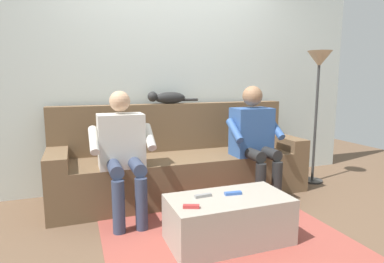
{
  "coord_description": "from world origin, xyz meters",
  "views": [
    {
      "loc": [
        1.03,
        3.01,
        1.19
      ],
      "look_at": [
        0.0,
        0.19,
        0.72
      ],
      "focal_mm": 30.11,
      "sensor_mm": 36.0,
      "label": 1
    }
  ],
  "objects_px": {
    "remote_gray": "(203,196)",
    "remote_blue": "(233,193)",
    "person_left_seated": "(254,136)",
    "cat_on_backrest": "(167,98)",
    "remote_red": "(191,206)",
    "person_right_seated": "(123,148)",
    "coffee_table": "(228,219)",
    "couch": "(181,164)",
    "floor_lamp": "(319,74)"
  },
  "relations": [
    {
      "from": "remote_gray",
      "to": "remote_blue",
      "type": "xyz_separation_m",
      "value": [
        -0.23,
        0.03,
        -0.0
      ]
    },
    {
      "from": "person_left_seated",
      "to": "cat_on_backrest",
      "type": "xyz_separation_m",
      "value": [
        0.74,
        -0.6,
        0.37
      ]
    },
    {
      "from": "remote_red",
      "to": "person_right_seated",
      "type": "bearing_deg",
      "value": 133.62
    },
    {
      "from": "coffee_table",
      "to": "person_right_seated",
      "type": "height_order",
      "value": "person_right_seated"
    },
    {
      "from": "couch",
      "to": "person_left_seated",
      "type": "xyz_separation_m",
      "value": [
        -0.66,
        0.36,
        0.33
      ]
    },
    {
      "from": "remote_gray",
      "to": "person_left_seated",
      "type": "bearing_deg",
      "value": -143.79
    },
    {
      "from": "person_right_seated",
      "to": "remote_red",
      "type": "bearing_deg",
      "value": 111.57
    },
    {
      "from": "coffee_table",
      "to": "person_right_seated",
      "type": "bearing_deg",
      "value": -48.07
    },
    {
      "from": "person_left_seated",
      "to": "remote_red",
      "type": "bearing_deg",
      "value": 40.84
    },
    {
      "from": "cat_on_backrest",
      "to": "remote_red",
      "type": "distance_m",
      "value": 1.61
    },
    {
      "from": "floor_lamp",
      "to": "person_right_seated",
      "type": "bearing_deg",
      "value": 5.69
    },
    {
      "from": "remote_red",
      "to": "remote_gray",
      "type": "bearing_deg",
      "value": 69.03
    },
    {
      "from": "remote_gray",
      "to": "remote_blue",
      "type": "height_order",
      "value": "same"
    },
    {
      "from": "cat_on_backrest",
      "to": "remote_blue",
      "type": "relative_size",
      "value": 4.37
    },
    {
      "from": "person_right_seated",
      "to": "cat_on_backrest",
      "type": "relative_size",
      "value": 1.95
    },
    {
      "from": "coffee_table",
      "to": "remote_red",
      "type": "height_order",
      "value": "remote_red"
    },
    {
      "from": "coffee_table",
      "to": "remote_gray",
      "type": "bearing_deg",
      "value": -20.24
    },
    {
      "from": "person_right_seated",
      "to": "remote_blue",
      "type": "xyz_separation_m",
      "value": [
        -0.71,
        0.7,
        -0.26
      ]
    },
    {
      "from": "cat_on_backrest",
      "to": "remote_gray",
      "type": "height_order",
      "value": "cat_on_backrest"
    },
    {
      "from": "person_left_seated",
      "to": "cat_on_backrest",
      "type": "height_order",
      "value": "person_left_seated"
    },
    {
      "from": "person_right_seated",
      "to": "cat_on_backrest",
      "type": "distance_m",
      "value": 0.93
    },
    {
      "from": "cat_on_backrest",
      "to": "person_right_seated",
      "type": "bearing_deg",
      "value": 46.94
    },
    {
      "from": "remote_gray",
      "to": "floor_lamp",
      "type": "height_order",
      "value": "floor_lamp"
    },
    {
      "from": "cat_on_backrest",
      "to": "coffee_table",
      "type": "bearing_deg",
      "value": 93.41
    },
    {
      "from": "person_left_seated",
      "to": "remote_blue",
      "type": "distance_m",
      "value": 0.98
    },
    {
      "from": "floor_lamp",
      "to": "coffee_table",
      "type": "bearing_deg",
      "value": 31.01
    },
    {
      "from": "remote_blue",
      "to": "floor_lamp",
      "type": "relative_size",
      "value": 0.09
    },
    {
      "from": "cat_on_backrest",
      "to": "remote_gray",
      "type": "xyz_separation_m",
      "value": [
        0.1,
        1.29,
        -0.65
      ]
    },
    {
      "from": "coffee_table",
      "to": "floor_lamp",
      "type": "height_order",
      "value": "floor_lamp"
    },
    {
      "from": "person_left_seated",
      "to": "person_right_seated",
      "type": "height_order",
      "value": "person_left_seated"
    },
    {
      "from": "person_left_seated",
      "to": "remote_red",
      "type": "height_order",
      "value": "person_left_seated"
    },
    {
      "from": "couch",
      "to": "remote_red",
      "type": "distance_m",
      "value": 1.26
    },
    {
      "from": "couch",
      "to": "coffee_table",
      "type": "relative_size",
      "value": 2.91
    },
    {
      "from": "couch",
      "to": "cat_on_backrest",
      "type": "relative_size",
      "value": 4.59
    },
    {
      "from": "person_right_seated",
      "to": "floor_lamp",
      "type": "distance_m",
      "value": 2.36
    },
    {
      "from": "person_right_seated",
      "to": "remote_gray",
      "type": "bearing_deg",
      "value": 125.76
    },
    {
      "from": "coffee_table",
      "to": "remote_blue",
      "type": "relative_size",
      "value": 6.89
    },
    {
      "from": "coffee_table",
      "to": "remote_blue",
      "type": "height_order",
      "value": "remote_blue"
    },
    {
      "from": "remote_blue",
      "to": "floor_lamp",
      "type": "xyz_separation_m",
      "value": [
        -1.54,
        -0.92,
        0.92
      ]
    },
    {
      "from": "cat_on_backrest",
      "to": "remote_gray",
      "type": "relative_size",
      "value": 4.37
    },
    {
      "from": "couch",
      "to": "cat_on_backrest",
      "type": "bearing_deg",
      "value": -71.23
    },
    {
      "from": "couch",
      "to": "person_right_seated",
      "type": "distance_m",
      "value": 0.82
    },
    {
      "from": "cat_on_backrest",
      "to": "floor_lamp",
      "type": "distance_m",
      "value": 1.74
    },
    {
      "from": "couch",
      "to": "person_right_seated",
      "type": "height_order",
      "value": "person_right_seated"
    },
    {
      "from": "cat_on_backrest",
      "to": "floor_lamp",
      "type": "height_order",
      "value": "floor_lamp"
    },
    {
      "from": "couch",
      "to": "coffee_table",
      "type": "xyz_separation_m",
      "value": [
        0.0,
        1.12,
        -0.14
      ]
    },
    {
      "from": "coffee_table",
      "to": "person_left_seated",
      "type": "xyz_separation_m",
      "value": [
        -0.66,
        -0.76,
        0.47
      ]
    },
    {
      "from": "couch",
      "to": "floor_lamp",
      "type": "relative_size",
      "value": 1.71
    },
    {
      "from": "coffee_table",
      "to": "cat_on_backrest",
      "type": "relative_size",
      "value": 1.58
    },
    {
      "from": "remote_red",
      "to": "remote_gray",
      "type": "distance_m",
      "value": 0.22
    }
  ]
}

